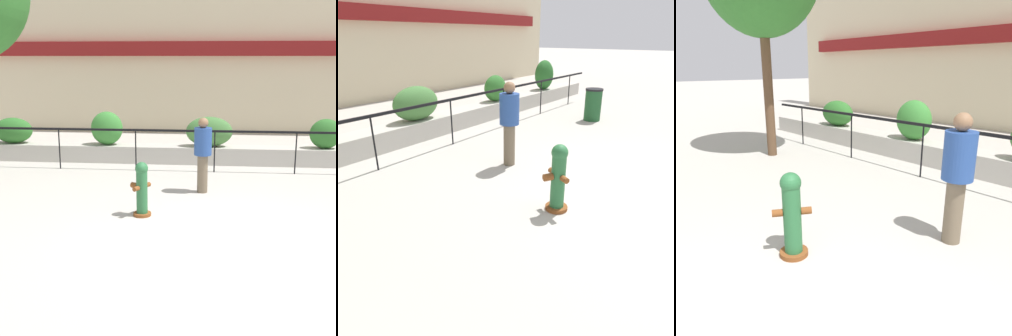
{
  "view_description": "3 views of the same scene",
  "coord_description": "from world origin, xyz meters",
  "views": [
    {
      "loc": [
        -0.07,
        -7.49,
        3.05
      ],
      "look_at": [
        -0.93,
        1.52,
        0.89
      ],
      "focal_mm": 50.0,
      "sensor_mm": 36.0,
      "label": 1
    },
    {
      "loc": [
        -5.57,
        -0.91,
        2.57
      ],
      "look_at": [
        -1.64,
        2.0,
        0.58
      ],
      "focal_mm": 35.0,
      "sensor_mm": 36.0,
      "label": 2
    },
    {
      "loc": [
        1.67,
        -0.78,
        2.24
      ],
      "look_at": [
        -1.79,
        2.36,
        0.81
      ],
      "focal_mm": 35.0,
      "sensor_mm": 36.0,
      "label": 3
    }
  ],
  "objects": [
    {
      "name": "ground_plane",
      "position": [
        0.0,
        0.0,
        0.0
      ],
      "size": [
        120.0,
        120.0,
        0.0
      ],
      "primitive_type": "plane",
      "color": "#B2ADA3"
    },
    {
      "name": "building_facade",
      "position": [
        0.0,
        11.98,
        3.99
      ],
      "size": [
        30.0,
        1.36,
        8.0
      ],
      "color": "beige",
      "rests_on": "ground"
    },
    {
      "name": "planter_wall_low",
      "position": [
        0.0,
        6.0,
        0.25
      ],
      "size": [
        18.0,
        0.7,
        0.5
      ],
      "primitive_type": "cube",
      "color": "#B7B2A8",
      "rests_on": "ground"
    },
    {
      "name": "fence_railing_segment",
      "position": [
        -0.0,
        4.9,
        1.02
      ],
      "size": [
        15.0,
        0.05,
        1.15
      ],
      "color": "black",
      "rests_on": "ground"
    },
    {
      "name": "hedge_bush_0",
      "position": [
        -6.07,
        6.0,
        0.88
      ],
      "size": [
        1.2,
        0.7,
        0.77
      ],
      "primitive_type": "ellipsoid",
      "color": "#2D6B28",
      "rests_on": "planter_wall_low"
    },
    {
      "name": "hedge_bush_1",
      "position": [
        -3.18,
        6.0,
        0.99
      ],
      "size": [
        0.94,
        0.7,
        0.98
      ],
      "primitive_type": "ellipsoid",
      "color": "#387F33",
      "rests_on": "planter_wall_low"
    },
    {
      "name": "hedge_bush_2",
      "position": [
        -0.16,
        6.0,
        0.93
      ],
      "size": [
        1.35,
        0.68,
        0.87
      ],
      "primitive_type": "ellipsoid",
      "color": "#427538",
      "rests_on": "planter_wall_low"
    },
    {
      "name": "hedge_bush_3",
      "position": [
        3.14,
        6.0,
        0.92
      ],
      "size": [
        0.91,
        0.58,
        0.85
      ],
      "primitive_type": "ellipsoid",
      "color": "#2D6B28",
      "rests_on": "planter_wall_low"
    },
    {
      "name": "fire_hydrant",
      "position": [
        -1.42,
        1.18,
        0.55
      ],
      "size": [
        0.49,
        0.48,
        1.08
      ],
      "color": "brown",
      "rests_on": "ground"
    },
    {
      "name": "pedestrian",
      "position": [
        -0.27,
        2.93,
        0.99
      ],
      "size": [
        0.48,
        0.48,
        1.73
      ],
      "color": "brown",
      "rests_on": "ground"
    }
  ]
}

